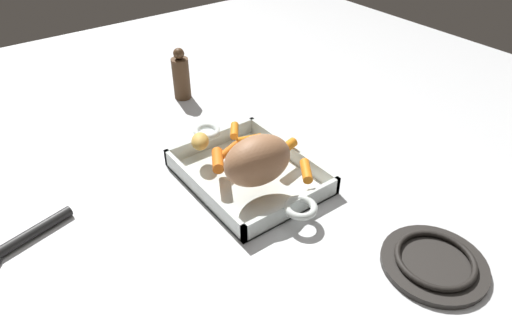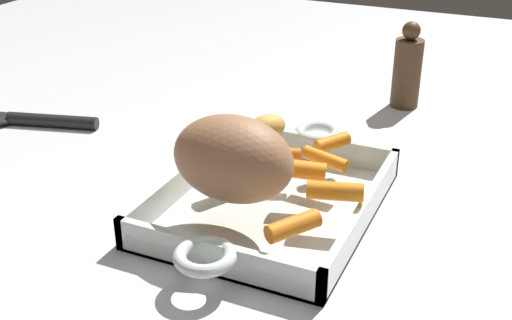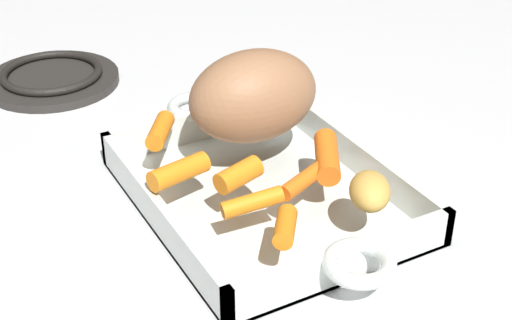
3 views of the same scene
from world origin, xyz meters
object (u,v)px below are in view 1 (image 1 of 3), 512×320
Objects in this scene: baby_carrot_long at (234,131)px; stove_burner_rear at (434,262)px; baby_carrot_southeast at (249,139)px; baby_carrot_southwest at (258,148)px; roasting_dish at (249,174)px; baby_carrot_center_left at (218,160)px; baby_carrot_northeast at (229,150)px; pepper_mill at (181,76)px; pork_roast at (257,160)px; baby_carrot_center_right at (285,148)px; baby_carrot_short at (306,171)px; potato_golden_large at (200,141)px; serving_spoon at (13,245)px.

stove_burner_rear is (-0.48, -0.07, -0.04)m from baby_carrot_long.
baby_carrot_southeast is at bearing 8.24° from stove_burner_rear.
baby_carrot_southwest reaches higher than baby_carrot_southeast.
baby_carrot_long is at bearing -19.88° from roasting_dish.
baby_carrot_center_left reaches higher than baby_carrot_northeast.
baby_carrot_southwest is 0.06m from baby_carrot_northeast.
stove_burner_rear is 1.23× the size of pepper_mill.
pork_roast is 2.23× the size of baby_carrot_center_right.
roasting_dish is at bearing -119.18° from baby_carrot_center_left.
baby_carrot_short is at bearing -137.26° from baby_carrot_center_left.
baby_carrot_short is at bearing -165.58° from baby_carrot_southwest.
potato_golden_large is 0.51m from stove_burner_rear.
roasting_dish is 2.74× the size of pepper_mill.
potato_golden_large reaches higher than baby_carrot_southwest.
baby_carrot_center_left is at bearing 177.06° from potato_golden_large.
pork_roast is 0.35m from stove_burner_rear.
baby_carrot_northeast reaches higher than serving_spoon.
baby_carrot_center_right is 1.19× the size of potato_golden_large.
baby_carrot_southeast is 0.33× the size of stove_burner_rear.
baby_carrot_southeast is 0.49m from serving_spoon.
baby_carrot_southwest is at bearing 175.36° from pepper_mill.
baby_carrot_short is 0.28m from stove_burner_rear.
pork_roast is at bearing 151.01° from baby_carrot_southeast.
baby_carrot_southwest is at bearing -124.38° from baby_carrot_northeast.
roasting_dish is 5.71× the size of baby_carrot_center_left.
pork_roast is 0.17m from potato_golden_large.
baby_carrot_short is at bearing -152.22° from baby_carrot_northeast.
baby_carrot_southwest is 0.12m from baby_carrot_short.
baby_carrot_southeast is 0.40× the size of pepper_mill.
serving_spoon is at bearing 70.30° from baby_carrot_short.
pork_roast reaches higher than serving_spoon.
pepper_mill reaches higher than baby_carrot_short.
roasting_dish is at bearing 154.38° from serving_spoon.
serving_spoon is (0.03, 0.43, -0.04)m from baby_carrot_northeast.
potato_golden_large is 0.32m from pepper_mill.
baby_carrot_southwest reaches higher than baby_carrot_long.
baby_carrot_southeast is 0.16m from baby_carrot_short.
baby_carrot_long reaches higher than serving_spoon.
roasting_dish is at bearing 78.99° from baby_carrot_center_right.
baby_carrot_center_left is (0.05, 0.14, 0.00)m from baby_carrot_center_right.
potato_golden_large reaches higher than roasting_dish.
roasting_dish is 6.94× the size of baby_carrot_northeast.
serving_spoon is (0.10, 0.53, -0.04)m from baby_carrot_center_right.
baby_carrot_southeast is 0.92× the size of baby_carrot_center_right.
potato_golden_large is 0.30× the size of stove_burner_rear.
pork_roast is 2.03× the size of baby_carrot_center_left.
baby_carrot_long is 0.27× the size of stove_burner_rear.
baby_carrot_long is 0.49m from stove_burner_rear.
baby_carrot_long is 0.48m from serving_spoon.
pork_roast is at bearing -159.04° from baby_carrot_center_left.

